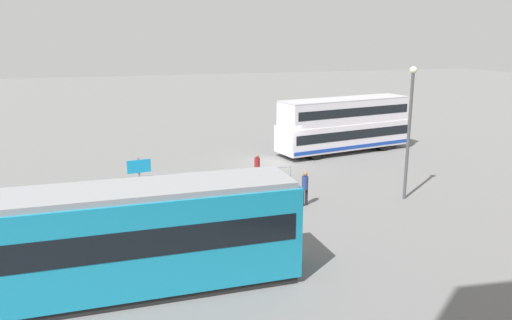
{
  "coord_description": "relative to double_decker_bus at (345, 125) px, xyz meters",
  "views": [
    {
      "loc": [
        11.44,
        30.71,
        8.26
      ],
      "look_at": [
        3.59,
        5.52,
        1.76
      ],
      "focal_mm": 35.5,
      "sensor_mm": 36.0,
      "label": 1
    }
  ],
  "objects": [
    {
      "name": "tram_yellow",
      "position": [
        17.01,
        16.66,
        -0.13
      ],
      "size": [
        12.71,
        2.62,
        3.59
      ],
      "color": "teal",
      "rests_on": "ground"
    },
    {
      "name": "pedestrian_near_railing",
      "position": [
        8.3,
        5.3,
        -1.1
      ],
      "size": [
        0.36,
        0.36,
        1.57
      ],
      "color": "#4C3F2D",
      "rests_on": "ground"
    },
    {
      "name": "street_lamp",
      "position": [
        2.0,
        10.83,
        1.98
      ],
      "size": [
        0.36,
        0.36,
        6.8
      ],
      "color": "#4C4C51",
      "rests_on": "ground"
    },
    {
      "name": "double_decker_bus",
      "position": [
        0.0,
        0.0,
        0.0
      ],
      "size": [
        10.6,
        4.35,
        3.9
      ],
      "color": "silver",
      "rests_on": "ground"
    },
    {
      "name": "pedestrian_railing",
      "position": [
        10.86,
        6.41,
        -1.25
      ],
      "size": [
        8.29,
        0.64,
        1.08
      ],
      "color": "gray",
      "rests_on": "ground"
    },
    {
      "name": "info_sign",
      "position": [
        15.13,
        6.96,
        -0.44
      ],
      "size": [
        1.21,
        0.23,
        2.23
      ],
      "color": "slate",
      "rests_on": "ground"
    },
    {
      "name": "pedestrian_crossing",
      "position": [
        7.38,
        10.3,
        -0.98
      ],
      "size": [
        0.4,
        0.4,
        1.74
      ],
      "color": "black",
      "rests_on": "ground"
    },
    {
      "name": "ground_plane",
      "position": [
        5.4,
        1.8,
        -1.99
      ],
      "size": [
        160.0,
        160.0,
        0.0
      ],
      "primitive_type": "plane",
      "color": "slate"
    }
  ]
}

